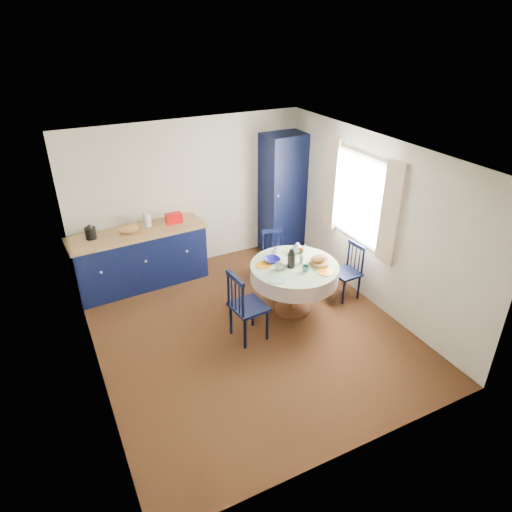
% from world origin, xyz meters
% --- Properties ---
extents(floor, '(4.50, 4.50, 0.00)m').
position_xyz_m(floor, '(0.00, 0.00, 0.00)').
color(floor, black).
rests_on(floor, ground).
extents(ceiling, '(4.50, 4.50, 0.00)m').
position_xyz_m(ceiling, '(0.00, 0.00, 2.50)').
color(ceiling, white).
rests_on(ceiling, wall_back).
extents(wall_back, '(4.00, 0.02, 2.50)m').
position_xyz_m(wall_back, '(0.00, 2.25, 1.25)').
color(wall_back, silver).
rests_on(wall_back, floor).
extents(wall_left, '(0.02, 4.50, 2.50)m').
position_xyz_m(wall_left, '(-2.00, 0.00, 1.25)').
color(wall_left, silver).
rests_on(wall_left, floor).
extents(wall_right, '(0.02, 4.50, 2.50)m').
position_xyz_m(wall_right, '(2.00, 0.00, 1.25)').
color(wall_right, silver).
rests_on(wall_right, floor).
extents(window, '(0.10, 1.74, 1.45)m').
position_xyz_m(window, '(1.95, 0.30, 1.52)').
color(window, white).
rests_on(window, wall_right).
extents(kitchen_counter, '(2.14, 0.77, 1.18)m').
position_xyz_m(kitchen_counter, '(-1.00, 1.90, 0.48)').
color(kitchen_counter, black).
rests_on(kitchen_counter, floor).
extents(pantry_cabinet, '(0.79, 0.59, 2.15)m').
position_xyz_m(pantry_cabinet, '(1.66, 2.00, 1.07)').
color(pantry_cabinet, black).
rests_on(pantry_cabinet, floor).
extents(dining_table, '(1.26, 1.26, 1.04)m').
position_xyz_m(dining_table, '(0.81, 0.16, 0.64)').
color(dining_table, '#533517').
rests_on(dining_table, floor).
extents(chair_left, '(0.48, 0.50, 1.02)m').
position_xyz_m(chair_left, '(-0.10, -0.12, 0.51)').
color(chair_left, black).
rests_on(chair_left, floor).
extents(chair_far, '(0.47, 0.45, 0.84)m').
position_xyz_m(chair_far, '(0.96, 1.08, 0.43)').
color(chair_far, black).
rests_on(chair_far, floor).
extents(chair_right, '(0.40, 0.42, 0.88)m').
position_xyz_m(chair_right, '(1.74, 0.12, 0.44)').
color(chair_right, black).
rests_on(chair_right, floor).
extents(mug_a, '(0.12, 0.12, 0.09)m').
position_xyz_m(mug_a, '(0.54, 0.15, 0.81)').
color(mug_a, silver).
rests_on(mug_a, dining_table).
extents(mug_b, '(0.10, 0.10, 0.09)m').
position_xyz_m(mug_b, '(0.84, -0.06, 0.81)').
color(mug_b, '#2D6C65').
rests_on(mug_b, dining_table).
extents(mug_c, '(0.11, 0.11, 0.09)m').
position_xyz_m(mug_c, '(1.06, 0.44, 0.81)').
color(mug_c, black).
rests_on(mug_c, dining_table).
extents(mug_d, '(0.11, 0.11, 0.10)m').
position_xyz_m(mug_d, '(0.69, 0.57, 0.81)').
color(mug_d, silver).
rests_on(mug_d, dining_table).
extents(cobalt_bowl, '(0.23, 0.23, 0.06)m').
position_xyz_m(cobalt_bowl, '(0.56, 0.39, 0.79)').
color(cobalt_bowl, navy).
rests_on(cobalt_bowl, dining_table).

